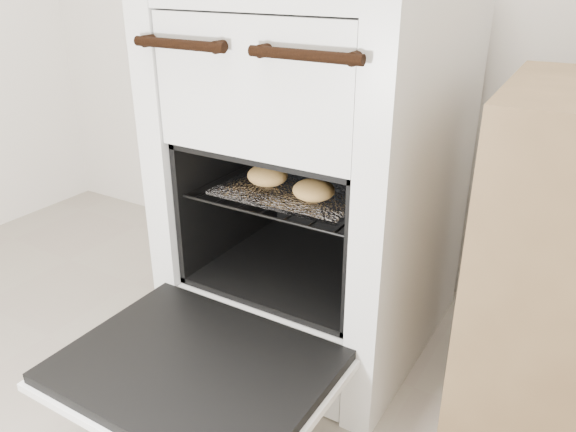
# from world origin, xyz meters

# --- Properties ---
(stove) EXTENTS (0.64, 0.71, 0.98)m
(stove) POSITION_xyz_m (-0.02, 1.15, 0.48)
(stove) COLOR silver
(stove) RESTS_ON ground
(oven_door) EXTENTS (0.57, 0.45, 0.04)m
(oven_door) POSITION_xyz_m (-0.02, 0.61, 0.21)
(oven_door) COLOR black
(oven_door) RESTS_ON stove
(oven_rack) EXTENTS (0.46, 0.45, 0.01)m
(oven_rack) POSITION_xyz_m (-0.02, 1.07, 0.48)
(oven_rack) COLOR black
(oven_rack) RESTS_ON stove
(foil_sheet) EXTENTS (0.36, 0.32, 0.01)m
(foil_sheet) POSITION_xyz_m (-0.02, 1.05, 0.48)
(foil_sheet) COLOR white
(foil_sheet) RESTS_ON oven_rack
(baked_rolls) EXTENTS (0.29, 0.17, 0.05)m
(baked_rolls) POSITION_xyz_m (-0.04, 1.00, 0.51)
(baked_rolls) COLOR tan
(baked_rolls) RESTS_ON foil_sheet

